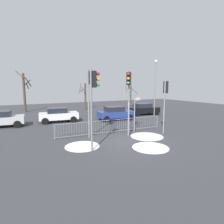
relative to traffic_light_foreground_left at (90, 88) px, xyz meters
The scene contains 18 objects.
ground_plane 4.48m from the traffic_light_foreground_left, 46.25° to the right, with size 60.00×60.00×0.00m, color #38383D.
traffic_light_foreground_left is the anchor object (origin of this frame).
traffic_light_rear_left 5.69m from the traffic_light_foreground_left, 15.26° to the right, with size 0.52×0.41×4.13m.
traffic_light_mid_right 2.71m from the traffic_light_foreground_left, 107.00° to the right, with size 0.57×0.33×4.59m.
traffic_light_foreground_right 2.70m from the traffic_light_foreground_left, 20.66° to the right, with size 0.45×0.48×4.73m.
direction_sign_post 4.12m from the traffic_light_foreground_left, ahead, with size 0.75×0.33×2.99m.
pedestrian_guard_railing 3.55m from the traffic_light_foreground_left, 13.19° to the left, with size 8.78×0.47×1.07m.
car_white_mid 7.49m from the traffic_light_foreground_left, 97.43° to the left, with size 3.97×2.30×1.47m.
car_black_near 12.19m from the traffic_light_foreground_left, 34.97° to the left, with size 3.98×2.32×1.47m.
car_blue_far 7.62m from the traffic_light_foreground_left, 47.62° to the left, with size 3.93×2.20×1.47m.
car_silver_trailing 9.49m from the traffic_light_foreground_left, 131.21° to the left, with size 3.93×2.20×1.47m.
street_lamp 12.06m from the traffic_light_foreground_left, 28.49° to the left, with size 0.36×0.36×6.76m.
bare_tree_left 15.82m from the traffic_light_foreground_left, 72.44° to the left, with size 1.60×1.56×4.05m.
bare_tree_centre 16.93m from the traffic_light_foreground_left, 102.14° to the left, with size 1.98×1.98×5.70m.
bare_tree_right 19.12m from the traffic_light_foreground_left, 48.63° to the left, with size 2.11×2.11×4.29m.
snow_patch_kerb 4.01m from the traffic_light_foreground_left, 126.91° to the right, with size 2.12×2.12×0.01m, color white.
snow_patch_island 5.61m from the traffic_light_foreground_left, 57.09° to the right, with size 2.19×2.19×0.01m, color white.
snow_patch_verge 5.35m from the traffic_light_foreground_left, 23.38° to the right, with size 2.38×2.38×0.01m, color silver.
Camera 1 is at (-6.50, -10.10, 3.69)m, focal length 29.64 mm.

